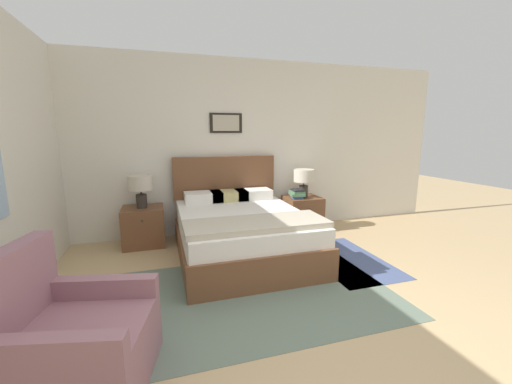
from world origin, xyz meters
TOP-DOWN VIEW (x-y plane):
  - ground_plane at (0.00, 0.00)m, footprint 16.00×16.00m
  - wall_back at (-0.00, 3.22)m, footprint 7.10×0.09m
  - area_rug_main at (-0.34, 1.15)m, footprint 2.68×1.70m
  - area_rug_bedside at (1.00, 1.62)m, footprint 0.82×1.38m
  - bed at (-0.18, 2.17)m, footprint 1.53×2.00m
  - armchair at (-1.68, 0.42)m, footprint 0.94×0.90m
  - nightstand_near_window at (-1.36, 2.89)m, footprint 0.54×0.52m
  - nightstand_by_door at (1.01, 2.89)m, footprint 0.54×0.52m
  - table_lamp_near_window at (-1.37, 2.88)m, footprint 0.31×0.31m
  - table_lamp_by_door at (1.02, 2.88)m, footprint 0.31×0.31m
  - book_thick_bottom at (0.89, 2.84)m, footprint 0.19×0.23m
  - book_hardcover_middle at (0.89, 2.84)m, footprint 0.25×0.30m
  - book_novel_upper at (0.89, 2.84)m, footprint 0.18×0.23m
  - book_slim_near_top at (0.89, 2.84)m, footprint 0.15×0.22m

SIDE VIEW (x-z plane):
  - ground_plane at x=0.00m, z-range 0.00..0.00m
  - area_rug_main at x=-0.34m, z-range 0.00..0.01m
  - area_rug_bedside at x=1.00m, z-range 0.00..0.01m
  - nightstand_near_window at x=-1.36m, z-range 0.00..0.53m
  - nightstand_by_door at x=1.01m, z-range 0.00..0.53m
  - armchair at x=-1.68m, z-range -0.15..0.73m
  - bed at x=-0.18m, z-range -0.27..0.90m
  - book_thick_bottom at x=0.89m, z-range 0.53..0.57m
  - book_hardcover_middle at x=0.89m, z-range 0.57..0.61m
  - book_novel_upper at x=0.89m, z-range 0.61..0.64m
  - book_slim_near_top at x=0.89m, z-range 0.64..0.67m
  - table_lamp_near_window at x=-1.37m, z-range 0.61..1.05m
  - table_lamp_by_door at x=1.02m, z-range 0.61..1.05m
  - wall_back at x=0.00m, z-range 0.00..2.60m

